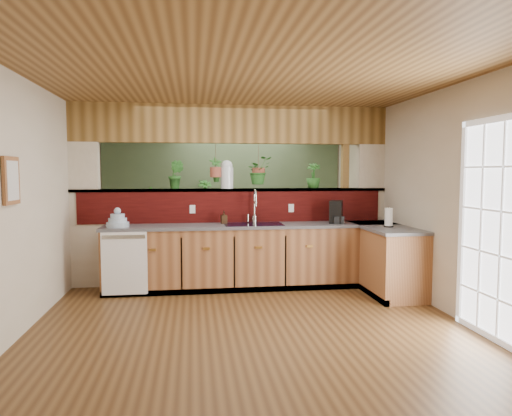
{
  "coord_description": "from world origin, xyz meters",
  "views": [
    {
      "loc": [
        -0.59,
        -5.34,
        1.63
      ],
      "look_at": [
        0.25,
        0.7,
        1.15
      ],
      "focal_mm": 32.0,
      "sensor_mm": 36.0,
      "label": 1
    }
  ],
  "objects": [
    {
      "name": "ceiling",
      "position": [
        0.0,
        0.0,
        2.6
      ],
      "size": [
        4.6,
        7.0,
        0.01
      ],
      "primitive_type": "cube",
      "color": "brown",
      "rests_on": "ground"
    },
    {
      "name": "wall_left",
      "position": [
        -2.3,
        0.0,
        1.3
      ],
      "size": [
        0.02,
        7.0,
        2.6
      ],
      "primitive_type": "cube",
      "color": "beige",
      "rests_on": "ground"
    },
    {
      "name": "shelving_console",
      "position": [
        -0.8,
        3.25,
        0.5
      ],
      "size": [
        1.51,
        0.87,
        0.97
      ],
      "primitive_type": "cube",
      "rotation": [
        0.0,
        0.0,
        -0.35
      ],
      "color": "black",
      "rests_on": "ground"
    },
    {
      "name": "framed_print",
      "position": [
        -2.27,
        -0.8,
        1.55
      ],
      "size": [
        0.04,
        0.35,
        0.45
      ],
      "color": "brown",
      "rests_on": "wall_left"
    },
    {
      "name": "shelf_plant_a",
      "position": [
        -1.37,
        3.25,
        1.18
      ],
      "size": [
        0.21,
        0.15,
        0.38
      ],
      "primitive_type": "imported",
      "rotation": [
        0.0,
        0.0,
        -0.1
      ],
      "color": "#255E20",
      "rests_on": "shelving_console"
    },
    {
      "name": "hanging_plant_b",
      "position": [
        0.37,
        1.35,
        1.83
      ],
      "size": [
        0.47,
        0.44,
        0.53
      ],
      "color": "brown",
      "rests_on": "header_beam"
    },
    {
      "name": "dishwasher",
      "position": [
        -1.48,
        0.66,
        0.46
      ],
      "size": [
        0.58,
        0.03,
        0.82
      ],
      "color": "white",
      "rests_on": "ground"
    },
    {
      "name": "paper_towel",
      "position": [
        1.99,
        0.41,
        1.02
      ],
      "size": [
        0.13,
        0.13,
        0.27
      ],
      "color": "black",
      "rests_on": "countertop"
    },
    {
      "name": "ledge_plant_left",
      "position": [
        -0.83,
        1.35,
        1.6
      ],
      "size": [
        0.28,
        0.26,
        0.41
      ],
      "primitive_type": "imported",
      "rotation": [
        0.0,
        0.0,
        -0.41
      ],
      "color": "#255E20",
      "rests_on": "pass_through_ledge"
    },
    {
      "name": "dish_stack",
      "position": [
        -1.59,
        0.89,
        0.98
      ],
      "size": [
        0.3,
        0.3,
        0.26
      ],
      "color": "#9CB1CA",
      "rests_on": "countertop"
    },
    {
      "name": "ground",
      "position": [
        0.0,
        0.0,
        0.0
      ],
      "size": [
        4.6,
        7.0,
        0.01
      ],
      "primitive_type": "cube",
      "color": "#523419",
      "rests_on": "ground"
    },
    {
      "name": "navy_sink",
      "position": [
        0.25,
        0.98,
        0.82
      ],
      "size": [
        0.82,
        0.5,
        0.18
      ],
      "color": "black",
      "rests_on": "countertop"
    },
    {
      "name": "french_door",
      "position": [
        2.27,
        -1.3,
        1.05
      ],
      "size": [
        0.06,
        1.02,
        2.16
      ],
      "primitive_type": "cube",
      "color": "white",
      "rests_on": "ground"
    },
    {
      "name": "countertop",
      "position": [
        0.84,
        0.87,
        0.45
      ],
      "size": [
        4.14,
        1.52,
        0.9
      ],
      "color": "brown",
      "rests_on": "ground"
    },
    {
      "name": "wall_back",
      "position": [
        0.0,
        3.5,
        1.3
      ],
      "size": [
        4.6,
        0.02,
        2.6
      ],
      "primitive_type": "cube",
      "color": "beige",
      "rests_on": "ground"
    },
    {
      "name": "wall_right",
      "position": [
        2.3,
        0.0,
        1.3
      ],
      "size": [
        0.02,
        7.0,
        2.6
      ],
      "primitive_type": "cube",
      "color": "beige",
      "rests_on": "ground"
    },
    {
      "name": "pass_through_ledge",
      "position": [
        0.0,
        1.35,
        1.37
      ],
      "size": [
        4.6,
        0.21,
        0.04
      ],
      "primitive_type": "cube",
      "color": "brown",
      "rests_on": "ground"
    },
    {
      "name": "floor_plant",
      "position": [
        1.11,
        2.7,
        0.36
      ],
      "size": [
        0.83,
        0.78,
        0.73
      ],
      "primitive_type": "imported",
      "rotation": [
        0.0,
        0.0,
        -0.42
      ],
      "color": "#255E20",
      "rests_on": "ground"
    },
    {
      "name": "coffee_maker",
      "position": [
        1.45,
        0.96,
        1.05
      ],
      "size": [
        0.17,
        0.29,
        0.32
      ],
      "rotation": [
        0.0,
        0.0,
        -0.39
      ],
      "color": "black",
      "rests_on": "countertop"
    },
    {
      "name": "pass_through_partition",
      "position": [
        0.03,
        1.35,
        1.19
      ],
      "size": [
        4.6,
        0.21,
        2.6
      ],
      "color": "beige",
      "rests_on": "ground"
    },
    {
      "name": "shelf_plant_b",
      "position": [
        -0.38,
        3.25,
        1.24
      ],
      "size": [
        0.33,
        0.33,
        0.5
      ],
      "primitive_type": "imported",
      "rotation": [
        0.0,
        0.0,
        0.19
      ],
      "color": "#255E20",
      "rests_on": "shelving_console"
    },
    {
      "name": "faucet",
      "position": [
        0.28,
        1.13,
        1.16
      ],
      "size": [
        0.22,
        0.22,
        0.49
      ],
      "color": "#B7B7B2",
      "rests_on": "countertop"
    },
    {
      "name": "glass_jar",
      "position": [
        -0.09,
        1.35,
        1.6
      ],
      "size": [
        0.19,
        0.19,
        0.41
      ],
      "color": "silver",
      "rests_on": "pass_through_ledge"
    },
    {
      "name": "sage_backwall",
      "position": [
        0.0,
        3.48,
        1.3
      ],
      "size": [
        4.55,
        0.02,
        2.55
      ],
      "primitive_type": "cube",
      "color": "#4A6142",
      "rests_on": "ground"
    },
    {
      "name": "wall_front",
      "position": [
        0.0,
        -3.5,
        1.3
      ],
      "size": [
        4.6,
        0.02,
        2.6
      ],
      "primitive_type": "cube",
      "color": "beige",
      "rests_on": "ground"
    },
    {
      "name": "hanging_plant_a",
      "position": [
        -0.26,
        1.35,
        1.78
      ],
      "size": [
        0.22,
        0.17,
        0.49
      ],
      "color": "brown",
      "rests_on": "header_beam"
    },
    {
      "name": "soap_dispenser",
      "position": [
        -0.16,
        1.1,
        0.99
      ],
      "size": [
        0.09,
        0.1,
        0.18
      ],
      "primitive_type": "imported",
      "rotation": [
        0.0,
        0.0,
        0.17
      ],
      "color": "#352213",
      "rests_on": "countertop"
    },
    {
      "name": "ledge_plant_right",
      "position": [
        1.21,
        1.35,
        1.58
      ],
      "size": [
        0.26,
        0.26,
        0.38
      ],
      "primitive_type": "imported",
      "rotation": [
        0.0,
        0.0,
        -0.27
      ],
      "color": "#255E20",
      "rests_on": "pass_through_ledge"
    },
    {
      "name": "header_beam",
      "position": [
        0.0,
        1.35,
        2.33
      ],
      "size": [
        4.6,
        0.15,
        0.55
      ],
      "primitive_type": "cube",
      "color": "brown",
      "rests_on": "ground"
    }
  ]
}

